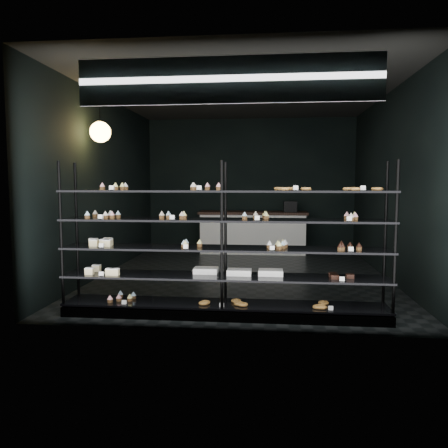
% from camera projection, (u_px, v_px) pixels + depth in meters
% --- Properties ---
extents(room, '(5.01, 6.01, 3.20)m').
position_uv_depth(room, '(243.00, 186.00, 7.69)').
color(room, black).
rests_on(room, ground).
extents(display_shelf, '(4.00, 0.50, 1.91)m').
position_uv_depth(display_shelf, '(222.00, 266.00, 5.37)').
color(display_shelf, black).
rests_on(display_shelf, room).
extents(signage, '(3.30, 0.05, 0.50)m').
position_uv_depth(signage, '(228.00, 80.00, 4.68)').
color(signage, '#0B1E3B').
rests_on(signage, room).
extents(pendant_lamp, '(0.32, 0.32, 0.89)m').
position_uv_depth(pendant_lamp, '(100.00, 132.00, 6.87)').
color(pendant_lamp, black).
rests_on(pendant_lamp, room).
extents(service_counter, '(2.52, 0.65, 1.23)m').
position_uv_depth(service_counter, '(253.00, 232.00, 10.26)').
color(service_counter, white).
rests_on(service_counter, room).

